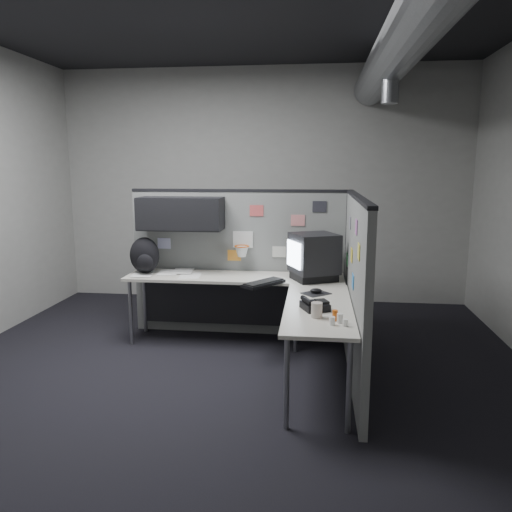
# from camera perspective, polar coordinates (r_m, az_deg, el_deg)

# --- Properties ---
(room) EXTENTS (5.62, 5.62, 3.22)m
(room) POSITION_cam_1_polar(r_m,az_deg,el_deg) (4.13, 4.39, 13.22)
(room) COLOR black
(room) RESTS_ON ground
(partition_back) EXTENTS (2.44, 0.42, 1.63)m
(partition_back) POSITION_cam_1_polar(r_m,az_deg,el_deg) (5.52, -3.63, 1.02)
(partition_back) COLOR slate
(partition_back) RESTS_ON ground
(partition_right) EXTENTS (0.07, 2.23, 1.63)m
(partition_right) POSITION_cam_1_polar(r_m,az_deg,el_deg) (4.48, 11.27, -3.65)
(partition_right) COLOR slate
(partition_right) RESTS_ON ground
(desk) EXTENTS (2.31, 2.11, 0.73)m
(desk) POSITION_cam_1_polar(r_m,az_deg,el_deg) (5.02, -0.18, -4.35)
(desk) COLOR beige
(desk) RESTS_ON ground
(monitor) EXTENTS (0.56, 0.56, 0.48)m
(monitor) POSITION_cam_1_polar(r_m,az_deg,el_deg) (5.09, 6.63, -0.03)
(monitor) COLOR black
(monitor) RESTS_ON desk
(keyboard) EXTENTS (0.42, 0.48, 0.04)m
(keyboard) POSITION_cam_1_polar(r_m,az_deg,el_deg) (4.88, 0.88, -3.12)
(keyboard) COLOR black
(keyboard) RESTS_ON desk
(mouse) EXTENTS (0.29, 0.29, 0.05)m
(mouse) POSITION_cam_1_polar(r_m,az_deg,el_deg) (4.59, 6.88, -4.10)
(mouse) COLOR black
(mouse) RESTS_ON desk
(phone) EXTENTS (0.26, 0.27, 0.10)m
(phone) POSITION_cam_1_polar(r_m,az_deg,el_deg) (4.09, 6.69, -5.60)
(phone) COLOR black
(phone) RESTS_ON desk
(bottles) EXTENTS (0.14, 0.16, 0.08)m
(bottles) POSITION_cam_1_polar(r_m,az_deg,el_deg) (3.77, 9.30, -7.09)
(bottles) COLOR silver
(bottles) RESTS_ON desk
(cup) EXTENTS (0.10, 0.10, 0.12)m
(cup) POSITION_cam_1_polar(r_m,az_deg,el_deg) (3.88, 6.95, -6.15)
(cup) COLOR #BCB1A6
(cup) RESTS_ON desk
(papers) EXTENTS (0.76, 0.53, 0.01)m
(papers) POSITION_cam_1_polar(r_m,az_deg,el_deg) (5.47, -9.67, -1.96)
(papers) COLOR white
(papers) RESTS_ON desk
(backpack) EXTENTS (0.32, 0.29, 0.39)m
(backpack) POSITION_cam_1_polar(r_m,az_deg,el_deg) (5.51, -12.61, -0.00)
(backpack) COLOR black
(backpack) RESTS_ON desk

